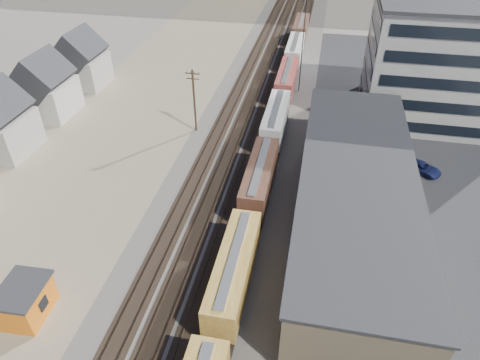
% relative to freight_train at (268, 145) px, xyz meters
% --- Properties ---
extents(ballast_bed, '(18.00, 200.00, 0.06)m').
position_rel_freight_train_xyz_m(ballast_bed, '(-3.80, 14.67, -2.76)').
color(ballast_bed, '#4C4742').
rests_on(ballast_bed, ground).
extents(dirt_yard, '(24.00, 180.00, 0.03)m').
position_rel_freight_train_xyz_m(dirt_yard, '(-23.80, 4.67, -2.78)').
color(dirt_yard, '#84745A').
rests_on(dirt_yard, ground).
extents(asphalt_lot, '(26.00, 120.00, 0.04)m').
position_rel_freight_train_xyz_m(asphalt_lot, '(18.20, -0.33, -2.77)').
color(asphalt_lot, '#232326').
rests_on(asphalt_lot, ground).
extents(rail_tracks, '(11.40, 200.00, 0.24)m').
position_rel_freight_train_xyz_m(rail_tracks, '(-4.35, 14.67, -2.68)').
color(rail_tracks, black).
rests_on(rail_tracks, ground).
extents(freight_train, '(3.00, 119.74, 4.46)m').
position_rel_freight_train_xyz_m(freight_train, '(0.00, 0.00, 0.00)').
color(freight_train, black).
rests_on(freight_train, ground).
extents(warehouse, '(12.40, 40.40, 7.25)m').
position_rel_freight_train_xyz_m(warehouse, '(11.18, -10.33, 0.86)').
color(warehouse, tan).
rests_on(warehouse, ground).
extents(office_tower, '(22.60, 18.60, 18.45)m').
position_rel_freight_train_xyz_m(office_tower, '(24.15, 19.62, 6.47)').
color(office_tower, '#9E998E').
rests_on(office_tower, ground).
extents(utility_pole_north, '(2.20, 0.32, 10.00)m').
position_rel_freight_train_xyz_m(utility_pole_north, '(-12.30, 6.67, 2.50)').
color(utility_pole_north, '#382619').
rests_on(utility_pole_north, ground).
extents(radio_mast, '(1.20, 0.16, 18.00)m').
position_rel_freight_train_xyz_m(radio_mast, '(2.20, 24.67, 6.33)').
color(radio_mast, black).
rests_on(radio_mast, ground).
extents(maintenance_shed, '(4.04, 5.11, 3.63)m').
position_rel_freight_train_xyz_m(maintenance_shed, '(-17.90, -29.27, -0.94)').
color(maintenance_shed, orange).
rests_on(maintenance_shed, ground).
extents(parked_car_blue, '(5.41, 4.75, 1.39)m').
position_rel_freight_train_xyz_m(parked_car_blue, '(20.81, 1.71, -2.10)').
color(parked_car_blue, '#171E52').
rests_on(parked_car_blue, ground).
extents(parked_car_far, '(3.18, 5.33, 1.70)m').
position_rel_freight_train_xyz_m(parked_car_far, '(26.74, 17.94, -1.94)').
color(parked_car_far, white).
rests_on(parked_car_far, ground).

